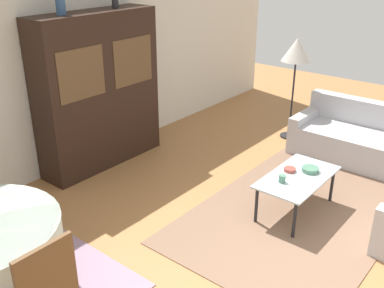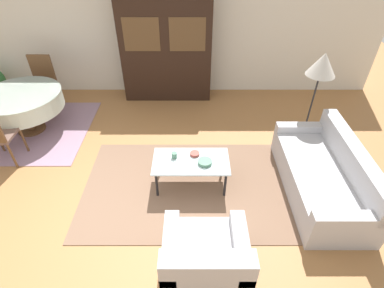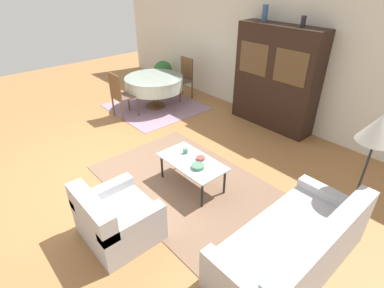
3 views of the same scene
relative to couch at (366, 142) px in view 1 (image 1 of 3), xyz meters
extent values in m
cube|color=beige|center=(-2.98, 3.11, 1.07)|extent=(10.00, 0.06, 2.70)
cube|color=brown|center=(-1.87, 0.07, -0.28)|extent=(3.05, 1.96, 0.01)
cube|color=#B2B2B7|center=(-0.05, 0.00, -0.07)|extent=(0.89, 1.94, 0.42)
cube|color=#B2B2B7|center=(0.29, 0.00, 0.32)|extent=(0.20, 1.94, 0.35)
cube|color=#B2B2B7|center=(-0.05, 0.89, 0.20)|extent=(0.89, 0.16, 0.12)
cylinder|color=black|center=(-2.32, -0.10, -0.06)|extent=(0.04, 0.04, 0.42)
cylinder|color=black|center=(-1.38, -0.10, -0.06)|extent=(0.04, 0.04, 0.42)
cylinder|color=black|center=(-2.32, 0.35, -0.06)|extent=(0.04, 0.04, 0.42)
cylinder|color=black|center=(-1.38, 0.35, -0.06)|extent=(0.04, 0.04, 0.42)
cube|color=silver|center=(-1.85, 0.13, 0.16)|extent=(1.06, 0.57, 0.02)
cube|color=black|center=(-2.35, 2.83, 0.75)|extent=(1.77, 0.47, 2.06)
cube|color=brown|center=(-2.77, 2.59, 1.11)|extent=(0.67, 0.01, 0.62)
cube|color=brown|center=(-1.92, 2.59, 1.11)|extent=(0.67, 0.01, 0.62)
cube|color=brown|center=(-4.78, 0.49, 0.48)|extent=(0.44, 0.04, 0.53)
cylinder|color=black|center=(0.11, 1.23, -0.27)|extent=(0.28, 0.28, 0.02)
cylinder|color=black|center=(0.11, 1.23, 0.35)|extent=(0.03, 0.03, 1.22)
cone|color=beige|center=(0.11, 1.23, 1.11)|extent=(0.44, 0.44, 0.35)
cylinder|color=#4C7A60|center=(-2.08, 0.20, 0.21)|extent=(0.07, 0.07, 0.08)
cylinder|color=#4C7A60|center=(-1.66, 0.07, 0.20)|extent=(0.19, 0.19, 0.05)
cylinder|color=#9E4238|center=(-1.80, 0.25, 0.19)|extent=(0.13, 0.13, 0.04)
cylinder|color=#33517A|center=(-2.79, 2.83, 1.93)|extent=(0.11, 0.11, 0.32)
cylinder|color=#232328|center=(-1.96, 2.83, 1.87)|extent=(0.09, 0.09, 0.19)
camera|label=1|loc=(-6.00, -1.74, 2.50)|focal=42.00mm
camera|label=2|loc=(-1.84, -3.00, 2.91)|focal=28.00mm
camera|label=3|loc=(0.96, -2.35, 2.67)|focal=28.00mm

